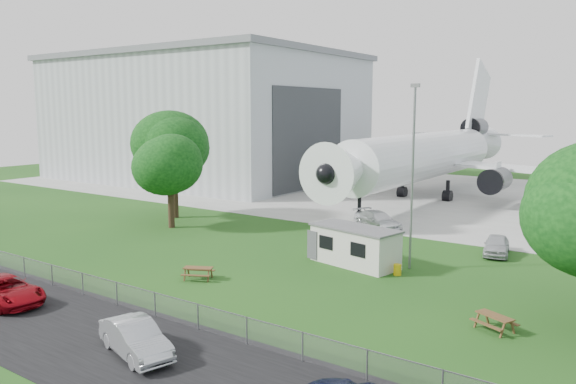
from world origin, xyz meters
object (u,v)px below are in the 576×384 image
Objects in this scene: hangar at (205,117)px; airliner at (428,154)px; picnic_east at (494,330)px; site_cabin at (355,246)px; car_centre_sedan at (136,339)px; picnic_west at (198,279)px.

airliner is (35.97, -0.14, -4.14)m from hangar.
site_cabin is at bearing 174.17° from picnic_east.
picnic_west is at bearing 46.45° from car_centre_sedan.
hangar is at bearing 105.75° from picnic_west.
airliner is 41.64m from picnic_east.
hangar is at bearing 57.00° from car_centre_sedan.
hangar is 9.43× the size of car_centre_sedan.
picnic_east is (17.71, -37.31, -5.27)m from airliner.
site_cabin is 3.87× the size of picnic_east.
airliner is at bearing 139.87° from picnic_east.
hangar reaches higher than picnic_west.
site_cabin is 12.74m from picnic_east.
picnic_west is at bearing -89.53° from airliner.
airliner is 26.52× the size of picnic_east.
picnic_west is at bearing -148.56° from picnic_east.
picnic_west is at bearing -127.12° from site_cabin.
picnic_east is (10.94, -6.40, -1.31)m from site_cabin.
airliner is at bearing -0.22° from hangar.
airliner is 49.49m from car_centre_sedan.
picnic_west is (-6.45, -8.52, -1.31)m from site_cabin.
site_cabin is 10.76m from picnic_west.
airliner reaches higher than picnic_east.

